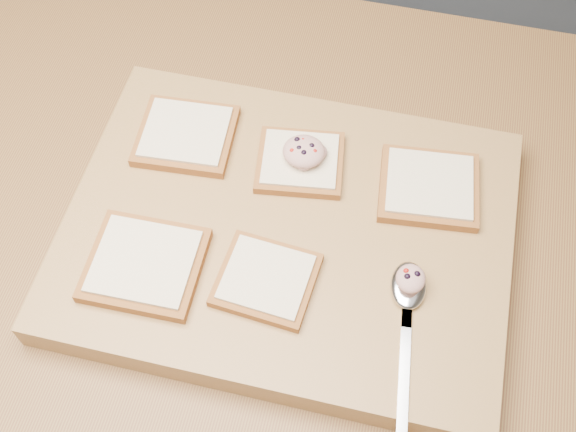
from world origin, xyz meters
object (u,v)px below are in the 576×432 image
(spoon, at_px, (408,297))
(bread_far_center, at_px, (300,162))
(tuna_salad_dollop, at_px, (304,151))
(cutting_board, at_px, (288,234))

(spoon, bearing_deg, bread_far_center, 135.79)
(tuna_salad_dollop, bearing_deg, bread_far_center, -151.10)
(cutting_board, height_order, spoon, spoon)
(tuna_salad_dollop, distance_m, spoon, 0.22)
(cutting_board, xyz_separation_m, bread_far_center, (-0.01, 0.09, 0.03))
(cutting_board, bearing_deg, tuna_salad_dollop, 90.85)
(tuna_salad_dollop, bearing_deg, cutting_board, -89.15)
(bread_far_center, relative_size, spoon, 0.58)
(tuna_salad_dollop, height_order, spoon, tuna_salad_dollop)
(cutting_board, bearing_deg, spoon, -23.10)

